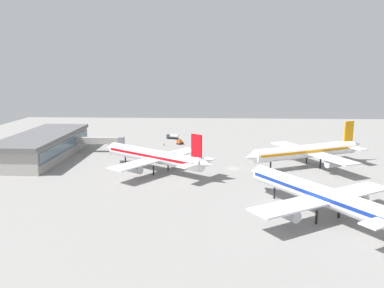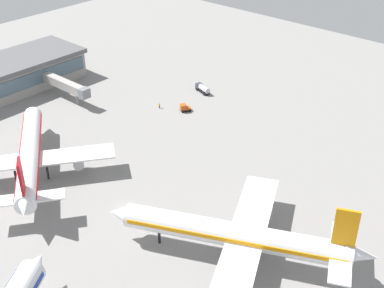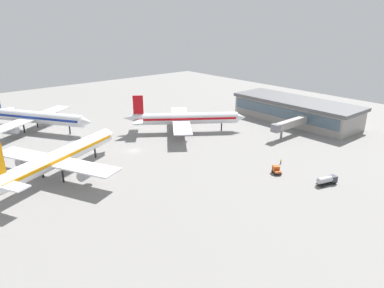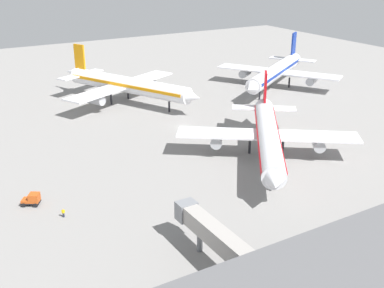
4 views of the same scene
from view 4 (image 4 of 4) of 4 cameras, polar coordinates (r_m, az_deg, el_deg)
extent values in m
plane|color=gray|center=(129.03, -1.15, 2.04)|extent=(288.00, 288.00, 0.00)
cube|color=#4C6070|center=(70.28, 16.44, -11.95)|extent=(54.07, 0.30, 4.43)
cylinder|color=white|center=(167.86, 9.94, 8.49)|extent=(40.63, 28.39, 4.95)
cone|color=white|center=(145.73, 7.05, 6.65)|extent=(6.71, 6.63, 4.71)
cone|color=white|center=(190.29, 12.19, 10.11)|extent=(7.35, 6.67, 3.96)
cube|color=navy|center=(167.77, 9.95, 8.62)|extent=(39.17, 27.51, 0.89)
cube|color=white|center=(170.07, 10.17, 8.48)|extent=(29.08, 39.94, 0.45)
cylinder|color=#A5A8AD|center=(167.51, 14.06, 7.36)|extent=(6.40, 5.45, 2.72)
cylinder|color=#A5A8AD|center=(174.19, 6.34, 8.41)|extent=(6.40, 5.45, 2.72)
cube|color=white|center=(186.80, 11.87, 9.84)|extent=(12.60, 16.60, 0.36)
cube|color=navy|center=(185.71, 12.02, 11.64)|extent=(3.93, 2.78, 7.93)
cylinder|color=black|center=(154.35, 8.05, 5.83)|extent=(0.59, 0.59, 3.47)
cylinder|color=black|center=(171.14, 11.49, 7.18)|extent=(0.59, 0.59, 3.47)
cylinder|color=black|center=(173.33, 8.96, 7.54)|extent=(0.59, 0.59, 3.47)
cylinder|color=white|center=(107.67, 9.03, 0.92)|extent=(29.13, 37.80, 4.75)
cone|color=white|center=(86.56, 9.83, -4.48)|extent=(6.44, 6.49, 4.51)
cone|color=white|center=(129.22, 8.50, 4.83)|extent=(6.56, 7.04, 3.80)
cube|color=red|center=(107.55, 9.04, 1.10)|extent=(28.20, 36.45, 0.86)
cube|color=white|center=(109.85, 8.95, 1.09)|extent=(37.31, 29.62, 0.43)
cylinder|color=#A5A8AD|center=(111.81, 14.78, 0.07)|extent=(5.40, 6.08, 2.61)
cylinder|color=#A5A8AD|center=(110.26, 2.94, 0.49)|extent=(5.40, 6.08, 2.61)
cube|color=white|center=(125.87, 8.57, 4.25)|extent=(15.57, 12.74, 0.34)
cube|color=red|center=(124.30, 8.72, 6.76)|extent=(2.84, 3.66, 7.60)
cylinder|color=black|center=(95.41, 9.36, -4.56)|extent=(0.57, 0.57, 3.33)
cylinder|color=black|center=(112.66, 10.74, -0.45)|extent=(0.57, 0.57, 3.33)
cylinder|color=black|center=(112.15, 6.88, -0.31)|extent=(0.57, 0.57, 3.33)
cylinder|color=white|center=(149.46, -7.65, 7.00)|extent=(23.87, 42.71, 4.95)
cone|color=white|center=(135.23, 0.06, 5.62)|extent=(6.37, 6.49, 4.70)
cone|color=white|center=(165.78, -13.98, 8.27)|extent=(6.24, 7.29, 3.96)
cube|color=orange|center=(149.37, -7.66, 7.14)|extent=(23.19, 41.13, 0.89)
cube|color=white|center=(151.05, -8.29, 6.93)|extent=(41.65, 24.93, 0.45)
cylinder|color=#A5A8AD|center=(160.23, -5.39, 7.27)|extent=(4.98, 6.45, 2.72)
cylinder|color=#A5A8AD|center=(143.22, -11.44, 5.18)|extent=(4.98, 6.45, 2.72)
cube|color=white|center=(163.15, -13.07, 8.05)|extent=(17.16, 11.01, 0.36)
cube|color=orange|center=(161.90, -13.25, 10.09)|extent=(2.35, 4.13, 7.92)
cylinder|color=black|center=(141.01, -2.73, 4.49)|extent=(0.59, 0.59, 3.46)
cylinder|color=black|center=(155.72, -7.61, 5.99)|extent=(0.59, 0.59, 3.46)
cylinder|color=black|center=(150.14, -9.60, 5.29)|extent=(0.59, 0.59, 3.46)
cube|color=black|center=(94.33, -18.61, -6.57)|extent=(3.72, 3.31, 0.30)
cube|color=#BF4C19|center=(93.66, -18.27, -6.08)|extent=(2.53, 2.57, 1.60)
cube|color=#3F596B|center=(93.25, -17.82, -5.93)|extent=(0.92, 1.39, 0.90)
cube|color=#BF4C19|center=(94.46, -19.15, -6.33)|extent=(2.20, 2.35, 0.50)
cylinder|color=black|center=(94.81, -17.77, -6.42)|extent=(0.84, 0.68, 0.80)
cylinder|color=black|center=(93.24, -18.14, -6.96)|extent=(0.84, 0.68, 0.80)
cylinder|color=black|center=(95.56, -19.04, -6.35)|extent=(0.84, 0.68, 0.80)
cylinder|color=black|center=(94.01, -19.43, -6.89)|extent=(0.84, 0.68, 0.80)
cylinder|color=#1E2338|center=(88.61, -15.04, -8.15)|extent=(0.41, 0.41, 0.85)
cylinder|color=yellow|center=(88.26, -15.09, -7.74)|extent=(0.48, 0.48, 0.60)
sphere|color=tan|center=(88.06, -15.11, -7.51)|extent=(0.22, 0.22, 0.22)
cylinder|color=yellow|center=(88.28, -15.24, -7.75)|extent=(0.10, 0.10, 0.54)
cylinder|color=yellow|center=(88.24, -14.93, -7.73)|extent=(0.10, 0.10, 0.54)
cube|color=#9E9993|center=(69.26, 4.16, -11.87)|extent=(2.81, 20.57, 2.80)
cylinder|color=slate|center=(76.06, 0.93, -11.39)|extent=(0.90, 0.90, 3.80)
cube|color=slate|center=(77.32, -0.67, -7.93)|extent=(3.14, 2.43, 3.08)
camera|label=1|loc=(224.36, 35.57, 16.37)|focal=36.90mm
camera|label=2|loc=(217.41, 3.72, 29.53)|focal=48.46mm
camera|label=3|loc=(171.88, -47.61, 15.59)|focal=32.77mm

